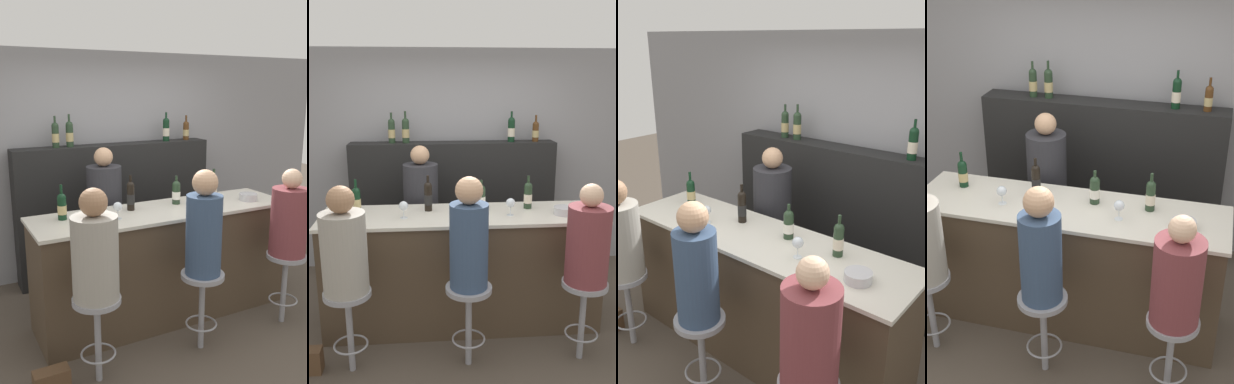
# 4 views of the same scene
# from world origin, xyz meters

# --- Properties ---
(ground_plane) EXTENTS (16.00, 16.00, 0.00)m
(ground_plane) POSITION_xyz_m (0.00, 0.00, 0.00)
(ground_plane) COLOR #4C4238
(wall_back) EXTENTS (6.40, 0.05, 2.60)m
(wall_back) POSITION_xyz_m (0.00, 1.75, 1.30)
(wall_back) COLOR gray
(wall_back) RESTS_ON ground_plane
(bar_counter) EXTENTS (2.51, 0.69, 1.07)m
(bar_counter) POSITION_xyz_m (0.00, 0.32, 0.54)
(bar_counter) COLOR #473828
(bar_counter) RESTS_ON ground_plane
(back_bar_cabinet) EXTENTS (2.35, 0.28, 1.55)m
(back_bar_cabinet) POSITION_xyz_m (0.00, 1.52, 0.78)
(back_bar_cabinet) COLOR black
(back_bar_cabinet) RESTS_ON ground_plane
(wine_bottle_counter_0) EXTENTS (0.08, 0.08, 0.31)m
(wine_bottle_counter_0) POSITION_xyz_m (-0.94, 0.44, 1.19)
(wine_bottle_counter_0) COLOR black
(wine_bottle_counter_0) RESTS_ON bar_counter
(wine_bottle_counter_1) EXTENTS (0.07, 0.07, 0.33)m
(wine_bottle_counter_1) POSITION_xyz_m (-0.30, 0.44, 1.21)
(wine_bottle_counter_1) COLOR black
(wine_bottle_counter_1) RESTS_ON bar_counter
(wine_bottle_counter_2) EXTENTS (0.08, 0.08, 0.28)m
(wine_bottle_counter_2) POSITION_xyz_m (0.19, 0.44, 1.19)
(wine_bottle_counter_2) COLOR #233823
(wine_bottle_counter_2) RESTS_ON bar_counter
(wine_bottle_counter_3) EXTENTS (0.08, 0.08, 0.31)m
(wine_bottle_counter_3) POSITION_xyz_m (0.63, 0.44, 1.20)
(wine_bottle_counter_3) COLOR #233823
(wine_bottle_counter_3) RESTS_ON bar_counter
(wine_bottle_backbar_0) EXTENTS (0.08, 0.08, 0.34)m
(wine_bottle_backbar_0) POSITION_xyz_m (-0.69, 1.52, 1.69)
(wine_bottle_backbar_0) COLOR #233823
(wine_bottle_backbar_0) RESTS_ON back_bar_cabinet
(wine_bottle_backbar_1) EXTENTS (0.08, 0.08, 0.35)m
(wine_bottle_backbar_1) POSITION_xyz_m (-0.53, 1.52, 1.70)
(wine_bottle_backbar_1) COLOR #233823
(wine_bottle_backbar_1) RESTS_ON back_bar_cabinet
(wine_bottle_backbar_2) EXTENTS (0.08, 0.08, 0.35)m
(wine_bottle_backbar_2) POSITION_xyz_m (0.67, 1.52, 1.70)
(wine_bottle_backbar_2) COLOR black
(wine_bottle_backbar_2) RESTS_ON back_bar_cabinet
(wine_bottle_backbar_3) EXTENTS (0.07, 0.07, 0.30)m
(wine_bottle_backbar_3) POSITION_xyz_m (0.95, 1.52, 1.67)
(wine_bottle_backbar_3) COLOR #4C2D14
(wine_bottle_backbar_3) RESTS_ON back_bar_cabinet
(wine_glass_0) EXTENTS (0.08, 0.08, 0.15)m
(wine_glass_0) POSITION_xyz_m (-0.51, 0.24, 1.18)
(wine_glass_0) COLOR silver
(wine_glass_0) RESTS_ON bar_counter
(wine_glass_1) EXTENTS (0.08, 0.08, 0.16)m
(wine_glass_1) POSITION_xyz_m (0.42, 0.24, 1.19)
(wine_glass_1) COLOR silver
(wine_glass_1) RESTS_ON bar_counter
(metal_bowl) EXTENTS (0.18, 0.18, 0.07)m
(metal_bowl) POSITION_xyz_m (0.91, 0.23, 1.11)
(metal_bowl) COLOR #B7B7BC
(metal_bowl) RESTS_ON bar_counter
(bar_stool_left) EXTENTS (0.36, 0.36, 0.69)m
(bar_stool_left) POSITION_xyz_m (-0.93, -0.32, 0.53)
(bar_stool_left) COLOR gray
(bar_stool_left) RESTS_ON ground_plane
(bar_stool_middle) EXTENTS (0.36, 0.36, 0.69)m
(bar_stool_middle) POSITION_xyz_m (0.00, -0.32, 0.53)
(bar_stool_middle) COLOR gray
(bar_stool_middle) RESTS_ON ground_plane
(guest_seated_middle) EXTENTS (0.29, 0.29, 0.87)m
(guest_seated_middle) POSITION_xyz_m (0.00, -0.32, 1.08)
(guest_seated_middle) COLOR #334766
(guest_seated_middle) RESTS_ON bar_stool_middle
(bar_stool_right) EXTENTS (0.36, 0.36, 0.69)m
(bar_stool_right) POSITION_xyz_m (0.93, -0.32, 0.53)
(bar_stool_right) COLOR gray
(bar_stool_right) RESTS_ON ground_plane
(guest_seated_right) EXTENTS (0.33, 0.33, 0.80)m
(guest_seated_right) POSITION_xyz_m (0.93, -0.32, 1.03)
(guest_seated_right) COLOR brown
(guest_seated_right) RESTS_ON bar_stool_right
(bartender) EXTENTS (0.35, 0.35, 1.61)m
(bartender) POSITION_xyz_m (-0.37, 0.93, 0.74)
(bartender) COLOR #28282D
(bartender) RESTS_ON ground_plane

